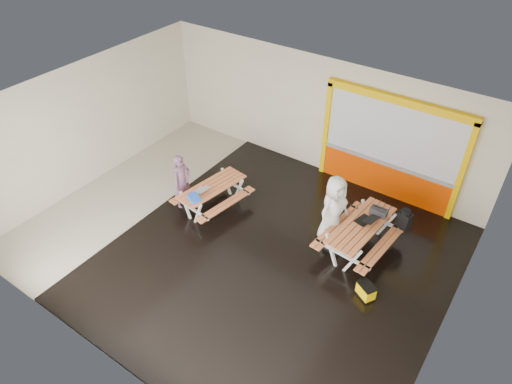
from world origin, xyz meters
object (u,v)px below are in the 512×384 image
Objects in this scene: person_left at (182,182)px; dark_case at (333,247)px; picnic_table_right at (361,231)px; blue_pouch at (194,198)px; backpack at (404,219)px; laptop_left at (202,190)px; picnic_table_left at (212,192)px; laptop_right at (366,220)px; fluke_bag at (366,291)px; person_right at (333,209)px; toolbox at (379,212)px.

person_left is 3.93× the size of dark_case.
blue_pouch is at bearing -159.58° from picnic_table_right.
person_left is 5.69m from backpack.
laptop_left is 5.07m from backpack.
picnic_table_right is at bearing 11.13° from picnic_table_left.
picnic_table_right is 4.11× the size of backpack.
laptop_right is 1.71m from fluke_bag.
picnic_table_right is at bearing -75.38° from person_left.
dark_case is at bearing -130.69° from person_right.
picnic_table_left is 1.30× the size of person_left.
person_left is 2.98× the size of laptop_right.
picnic_table_left reaches higher than dark_case.
laptop_right is (0.82, 0.07, 0.02)m from person_right.
person_left reaches higher than picnic_table_right.
dark_case is (3.42, 1.11, -0.69)m from blue_pouch.
backpack is at bearing 44.34° from dark_case.
fluke_bag is (1.54, -1.32, -0.67)m from person_right.
blue_pouch is 4.71m from fluke_bag.
laptop_right is at bearing -70.73° from person_right.
picnic_table_left is 4.69m from fluke_bag.
picnic_table_right is 4.50× the size of fluke_bag.
fluke_bag is (0.72, -1.39, -0.69)m from laptop_right.
person_right is at bearing 124.72° from dark_case.
blue_pouch is (0.71, -0.34, 0.01)m from person_left.
laptop_right is 1.60× the size of blue_pouch.
person_left is at bearing 178.53° from fluke_bag.
blue_pouch is 5.18m from backpack.
fluke_bag is (1.25, -0.91, 0.10)m from dark_case.
toolbox is (0.13, 0.41, 0.03)m from laptop_right.
laptop_right is at bearing 74.99° from picnic_table_right.
laptop_right reaches higher than laptop_left.
picnic_table_left is 4.05m from laptop_right.
backpack is (4.64, 2.30, -0.05)m from blue_pouch.
picnic_table_right is 4.18m from blue_pouch.
picnic_table_left is at bearing 119.71° from person_right.
person_right is (3.11, 0.84, 0.30)m from picnic_table_left.
toolbox is at bearing -151.72° from backpack.
person_right is 4.51× the size of toolbox.
dark_case is 0.82× the size of fluke_bag.
backpack is at bearing 91.00° from fluke_bag.
laptop_left is at bearing -157.45° from backpack.
backpack reaches higher than picnic_table_left.
dark_case is (3.40, 0.42, -0.46)m from picnic_table_left.
person_right is 1.70m from backpack.
person_right is (-0.78, 0.07, 0.24)m from picnic_table_right.
picnic_table_left is 3.83× the size of backpack.
person_left reaches higher than toolbox.
person_right reaches higher than picnic_table_left.
backpack is at bearing 28.28° from toolbox.
laptop_left reaches higher than blue_pouch.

